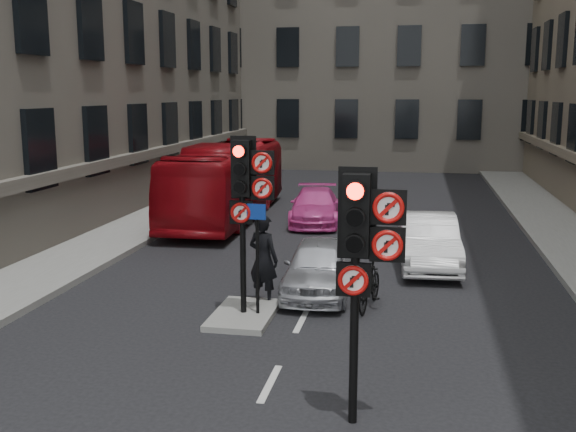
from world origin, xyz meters
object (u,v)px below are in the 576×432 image
(car_white, at_px, (428,241))
(motorcycle, at_px, (370,284))
(signal_near, at_px, (362,242))
(info_sign, at_px, (257,243))
(car_pink, at_px, (315,206))
(car_silver, at_px, (318,266))
(motorcyclist, at_px, (263,259))
(bus_red, at_px, (227,181))
(signal_far, at_px, (246,187))

(car_white, distance_m, motorcycle, 3.99)
(signal_near, relative_size, info_sign, 1.58)
(car_white, xyz_separation_m, car_pink, (-3.80, 5.30, -0.08))
(car_silver, distance_m, motorcyclist, 1.50)
(signal_near, height_order, car_pink, signal_near)
(car_pink, xyz_separation_m, bus_red, (-3.25, 0.31, 0.77))
(signal_far, bearing_deg, motorcyclist, 84.06)
(bus_red, distance_m, motorcycle, 11.05)
(motorcycle, relative_size, motorcyclist, 0.88)
(signal_near, bearing_deg, motorcycle, 92.34)
(motorcycle, bearing_deg, car_silver, 153.74)
(signal_far, relative_size, info_sign, 1.58)
(motorcyclist, relative_size, info_sign, 0.87)
(signal_near, bearing_deg, car_silver, 103.43)
(car_pink, bearing_deg, car_silver, -86.93)
(car_silver, distance_m, motorcycle, 1.52)
(signal_near, height_order, car_silver, signal_near)
(signal_near, bearing_deg, car_pink, 100.90)
(car_white, distance_m, info_sign, 6.08)
(motorcyclist, bearing_deg, motorcycle, -154.44)
(car_white, height_order, bus_red, bus_red)
(bus_red, xyz_separation_m, info_sign, (3.60, -10.53, 0.22))
(car_silver, distance_m, info_sign, 2.44)
(car_white, bearing_deg, motorcycle, -112.34)
(info_sign, bearing_deg, car_white, 60.23)
(signal_far, distance_m, car_pink, 10.41)
(motorcyclist, bearing_deg, car_pink, -65.74)
(bus_red, relative_size, motorcycle, 5.62)
(car_white, xyz_separation_m, bus_red, (-7.05, 5.61, 0.68))
(signal_near, distance_m, bus_red, 15.74)
(car_pink, bearing_deg, bus_red, 168.64)
(car_pink, bearing_deg, motorcycle, -80.40)
(signal_near, xyz_separation_m, signal_far, (-2.60, 4.00, 0.12))
(car_silver, bearing_deg, motorcycle, -37.89)
(car_silver, distance_m, car_white, 3.82)
(car_pink, relative_size, info_sign, 1.81)
(signal_far, xyz_separation_m, car_white, (3.66, 4.89, -2.02))
(signal_near, distance_m, motorcyclist, 5.82)
(signal_near, relative_size, bus_red, 0.37)
(car_silver, height_order, motorcycle, car_silver)
(car_silver, height_order, info_sign, info_sign)
(car_pink, relative_size, motorcycle, 2.35)
(car_silver, height_order, bus_red, bus_red)
(car_white, bearing_deg, car_silver, -134.58)
(signal_near, bearing_deg, motorcyclist, 116.49)
(car_silver, bearing_deg, signal_near, -78.52)
(signal_near, relative_size, signal_far, 1.00)
(car_pink, xyz_separation_m, motorcyclist, (0.24, -9.19, 0.39))
(bus_red, bearing_deg, car_white, -39.93)
(car_silver, bearing_deg, info_sign, -117.00)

